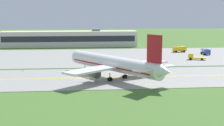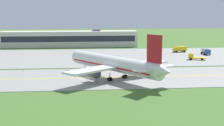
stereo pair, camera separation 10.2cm
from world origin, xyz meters
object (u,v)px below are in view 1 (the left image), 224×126
at_px(service_truck_baggage, 194,57).
at_px(service_truck_fuel, 180,49).
at_px(service_truck_catering, 205,51).
at_px(airplane_lead, 114,64).

bearing_deg(service_truck_baggage, service_truck_fuel, 86.31).
bearing_deg(service_truck_catering, service_truck_baggage, -124.71).
distance_m(airplane_lead, service_truck_fuel, 65.09).
relative_size(service_truck_baggage, service_truck_fuel, 1.07).
relative_size(airplane_lead, service_truck_catering, 5.75).
relative_size(airplane_lead, service_truck_fuel, 5.53).
height_order(airplane_lead, service_truck_baggage, airplane_lead).
bearing_deg(airplane_lead, service_truck_baggage, 43.64).
bearing_deg(service_truck_catering, airplane_lead, -133.19).
height_order(service_truck_fuel, service_truck_catering, service_truck_catering).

